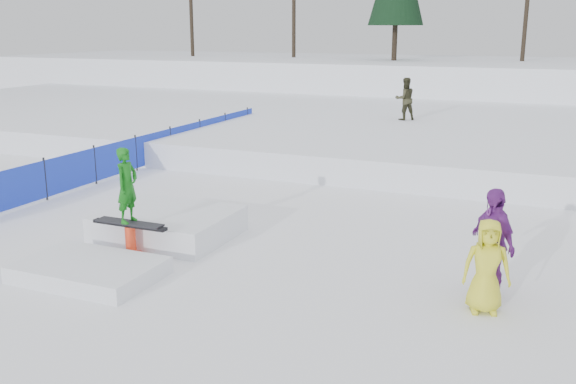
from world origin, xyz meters
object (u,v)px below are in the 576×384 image
at_px(walker_olive, 405,99).
at_px(jib_rail_feature, 148,233).
at_px(safety_fence, 136,153).
at_px(spectator_yellow, 487,266).
at_px(spectator_purple, 492,243).

distance_m(walker_olive, jib_rail_feature, 14.56).
height_order(safety_fence, walker_olive, walker_olive).
bearing_deg(spectator_yellow, spectator_purple, 75.54).
bearing_deg(jib_rail_feature, safety_fence, 127.74).
distance_m(spectator_purple, spectator_yellow, 0.70).
relative_size(spectator_yellow, jib_rail_feature, 0.34).
height_order(safety_fence, jib_rail_feature, jib_rail_feature).
bearing_deg(walker_olive, jib_rail_feature, 47.87).
bearing_deg(walker_olive, spectator_purple, 73.30).
height_order(spectator_purple, spectator_yellow, spectator_purple).
bearing_deg(spectator_yellow, walker_olive, 93.16).
relative_size(spectator_purple, spectator_yellow, 1.22).
distance_m(safety_fence, jib_rail_feature, 7.36).
xyz_separation_m(safety_fence, spectator_purple, (11.00, -5.62, 0.35)).
distance_m(safety_fence, walker_olive, 10.68).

